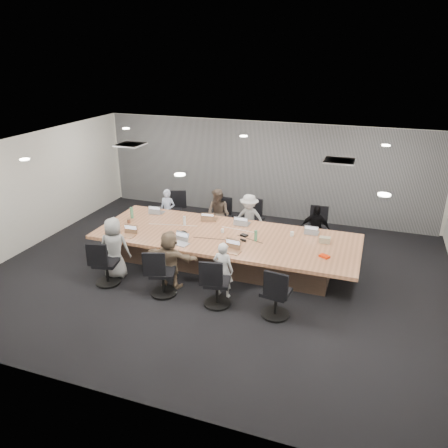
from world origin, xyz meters
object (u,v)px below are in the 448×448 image
(conference_table, at_px, (225,248))
(chair_1, at_px, (223,221))
(laptop_3, at_px, (312,232))
(stapler, at_px, (243,240))
(chair_3, at_px, (316,231))
(chair_6, at_px, (217,286))
(person_6, at_px, (223,270))
(canvas_bag, at_px, (325,240))
(chair_7, at_px, (276,296))
(person_4, at_px, (114,248))
(chair_2, at_px, (253,222))
(laptop_0, at_px, (158,212))
(laptop_5, at_px, (181,244))
(bottle_clear, at_px, (185,221))
(snack_packet, at_px, (324,256))
(person_2, at_px, (249,219))
(laptop_2, at_px, (243,223))
(person_3, at_px, (315,229))
(chair_0, at_px, (174,213))
(chair_5, at_px, (163,276))
(bottle_green_right, at_px, (256,236))
(mug_brown, at_px, (129,221))
(chair_4, at_px, (107,266))
(laptop_1, at_px, (211,219))
(laptop_6, at_px, (232,252))
(person_0, at_px, (168,211))
(person_5, at_px, (170,259))
(person_1, at_px, (218,214))
(laptop_4, at_px, (128,236))

(conference_table, height_order, chair_1, chair_1)
(laptop_3, height_order, stapler, stapler)
(chair_3, xyz_separation_m, chair_6, (-1.42, -3.40, 0.00))
(laptop_3, bearing_deg, person_6, 57.29)
(laptop_3, distance_m, canvas_bag, 0.59)
(chair_7, distance_m, person_6, 1.23)
(chair_3, bearing_deg, person_4, 36.87)
(chair_2, distance_m, laptop_0, 2.49)
(conference_table, bearing_deg, laptop_5, -133.24)
(bottle_clear, xyz_separation_m, stapler, (1.62, -0.45, -0.09))
(chair_7, height_order, snack_packet, chair_7)
(person_4, height_order, person_6, person_4)
(person_2, xyz_separation_m, laptop_2, (0.00, -0.55, 0.09))
(person_3, bearing_deg, snack_packet, -76.38)
(chair_0, distance_m, chair_5, 3.67)
(chair_0, bearing_deg, bottle_green_right, 129.84)
(laptop_5, xyz_separation_m, person_6, (1.17, -0.55, -0.15))
(chair_3, xyz_separation_m, person_3, (0.00, -0.35, 0.19))
(laptop_3, height_order, mug_brown, mug_brown)
(chair_2, bearing_deg, chair_4, 63.65)
(laptop_0, distance_m, laptop_3, 3.98)
(laptop_1, bearing_deg, laptop_0, -8.65)
(person_3, height_order, canvas_bag, person_3)
(person_3, relative_size, laptop_6, 3.43)
(snack_packet, bearing_deg, person_0, 158.35)
(chair_4, distance_m, bottle_clear, 2.21)
(person_3, height_order, stapler, person_3)
(canvas_bag, bearing_deg, chair_6, -131.12)
(person_5, xyz_separation_m, bottle_green_right, (1.49, 1.27, 0.23))
(snack_packet, bearing_deg, chair_3, 101.85)
(chair_3, distance_m, bottle_clear, 3.34)
(person_2, bearing_deg, person_3, -0.86)
(chair_3, xyz_separation_m, person_1, (-2.51, -0.35, 0.26))
(conference_table, bearing_deg, canvas_bag, 8.55)
(chair_5, height_order, stapler, chair_5)
(chair_3, distance_m, laptop_4, 4.67)
(person_2, xyz_separation_m, person_3, (1.68, 0.00, -0.04))
(chair_5, height_order, laptop_4, chair_5)
(chair_4, height_order, person_5, person_5)
(laptop_2, height_order, laptop_5, same)
(person_3, relative_size, mug_brown, 12.26)
(conference_table, height_order, person_5, person_5)
(chair_2, bearing_deg, laptop_4, 55.16)
(person_1, bearing_deg, chair_5, -78.42)
(chair_6, height_order, stapler, chair_6)
(person_0, distance_m, canvas_bag, 4.46)
(chair_3, bearing_deg, person_3, 89.02)
(chair_0, relative_size, chair_4, 1.00)
(person_1, height_order, person_5, person_1)
(laptop_3, bearing_deg, chair_4, 33.25)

